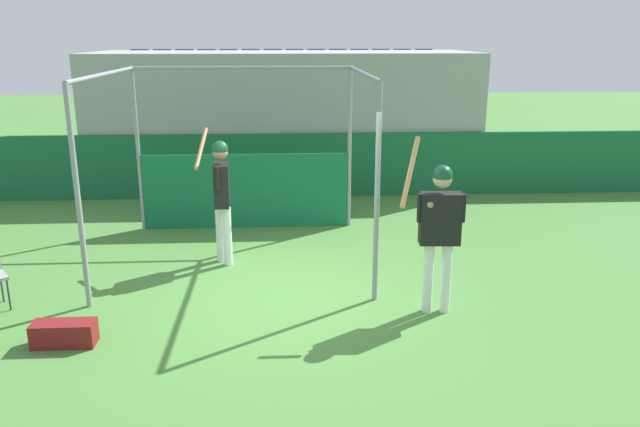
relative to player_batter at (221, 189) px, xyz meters
name	(u,v)px	position (x,y,z in m)	size (l,w,h in m)	color
ground_plane	(289,300)	(0.99, -1.48, -1.17)	(60.00, 60.00, 0.00)	#477F38
outfield_wall	(286,165)	(0.99, 4.05, -0.48)	(24.00, 0.12, 1.38)	#196038
bleacher_section	(285,117)	(0.99, 5.71, 0.35)	(8.70, 3.20, 3.06)	#9E9E99
batting_cage	(243,169)	(0.26, 1.27, 0.05)	(3.81, 3.45, 2.89)	gray
player_batter	(221,189)	(0.00, 0.00, 0.00)	(0.51, 0.86, 2.03)	white
player_waiting	(439,223)	(2.84, -1.94, 0.01)	(0.85, 0.54, 2.22)	white
equipment_bag	(64,334)	(-1.58, -2.58, -1.03)	(0.70, 0.28, 0.28)	maroon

